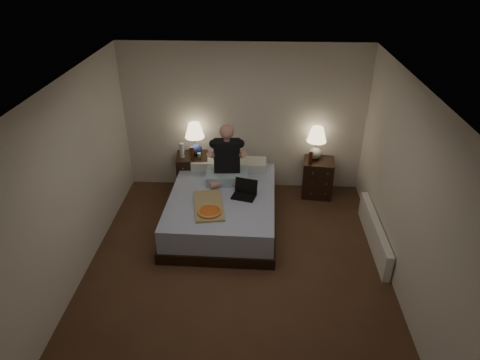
{
  "coord_description": "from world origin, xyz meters",
  "views": [
    {
      "loc": [
        0.25,
        -4.4,
        3.85
      ],
      "look_at": [
        0.0,
        0.9,
        0.85
      ],
      "focal_mm": 32.0,
      "sensor_mm": 36.0,
      "label": 1
    }
  ],
  "objects_px": {
    "laptop": "(244,190)",
    "beer_bottle_right": "(310,158)",
    "nightstand_left": "(193,173)",
    "beer_bottle_left": "(192,153)",
    "bed": "(223,208)",
    "lamp_right": "(316,143)",
    "pizza_box": "(209,212)",
    "person": "(227,154)",
    "radiator": "(374,233)",
    "water_bottle": "(182,150)",
    "soda_can": "(199,156)",
    "nightstand_right": "(318,178)",
    "lamp_left": "(195,139)"
  },
  "relations": [
    {
      "from": "beer_bottle_right",
      "to": "water_bottle",
      "type": "bearing_deg",
      "value": 177.66
    },
    {
      "from": "bed",
      "to": "beer_bottle_left",
      "type": "relative_size",
      "value": 9.03
    },
    {
      "from": "bed",
      "to": "laptop",
      "type": "bearing_deg",
      "value": -13.66
    },
    {
      "from": "nightstand_right",
      "to": "beer_bottle_right",
      "type": "xyz_separation_m",
      "value": [
        -0.17,
        -0.13,
        0.44
      ]
    },
    {
      "from": "bed",
      "to": "beer_bottle_right",
      "type": "distance_m",
      "value": 1.66
    },
    {
      "from": "nightstand_right",
      "to": "lamp_left",
      "type": "distance_m",
      "value": 2.17
    },
    {
      "from": "beer_bottle_right",
      "to": "laptop",
      "type": "distance_m",
      "value": 1.37
    },
    {
      "from": "nightstand_right",
      "to": "lamp_right",
      "type": "bearing_deg",
      "value": 139.48
    },
    {
      "from": "soda_can",
      "to": "radiator",
      "type": "bearing_deg",
      "value": -25.92
    },
    {
      "from": "bed",
      "to": "lamp_left",
      "type": "distance_m",
      "value": 1.32
    },
    {
      "from": "lamp_left",
      "to": "nightstand_right",
      "type": "bearing_deg",
      "value": -2.04
    },
    {
      "from": "bed",
      "to": "lamp_right",
      "type": "relative_size",
      "value": 3.71
    },
    {
      "from": "lamp_right",
      "to": "pizza_box",
      "type": "relative_size",
      "value": 0.74
    },
    {
      "from": "nightstand_left",
      "to": "pizza_box",
      "type": "distance_m",
      "value": 1.59
    },
    {
      "from": "radiator",
      "to": "nightstand_left",
      "type": "bearing_deg",
      "value": 153.46
    },
    {
      "from": "lamp_right",
      "to": "radiator",
      "type": "xyz_separation_m",
      "value": [
        0.73,
        -1.44,
        -0.72
      ]
    },
    {
      "from": "nightstand_left",
      "to": "beer_bottle_left",
      "type": "relative_size",
      "value": 2.94
    },
    {
      "from": "radiator",
      "to": "bed",
      "type": "bearing_deg",
      "value": 168.43
    },
    {
      "from": "nightstand_left",
      "to": "beer_bottle_left",
      "type": "distance_m",
      "value": 0.48
    },
    {
      "from": "bed",
      "to": "soda_can",
      "type": "bearing_deg",
      "value": 119.58
    },
    {
      "from": "lamp_right",
      "to": "pizza_box",
      "type": "bearing_deg",
      "value": -135.82
    },
    {
      "from": "pizza_box",
      "to": "lamp_left",
      "type": "bearing_deg",
      "value": 94.72
    },
    {
      "from": "bed",
      "to": "beer_bottle_right",
      "type": "relative_size",
      "value": 9.03
    },
    {
      "from": "lamp_left",
      "to": "soda_can",
      "type": "distance_m",
      "value": 0.29
    },
    {
      "from": "bed",
      "to": "radiator",
      "type": "relative_size",
      "value": 1.3
    },
    {
      "from": "bed",
      "to": "nightstand_left",
      "type": "bearing_deg",
      "value": 123.24
    },
    {
      "from": "nightstand_right",
      "to": "lamp_right",
      "type": "height_order",
      "value": "lamp_right"
    },
    {
      "from": "water_bottle",
      "to": "person",
      "type": "height_order",
      "value": "person"
    },
    {
      "from": "nightstand_left",
      "to": "soda_can",
      "type": "xyz_separation_m",
      "value": [
        0.14,
        -0.1,
        0.39
      ]
    },
    {
      "from": "water_bottle",
      "to": "beer_bottle_right",
      "type": "xyz_separation_m",
      "value": [
        2.11,
        -0.09,
        -0.04
      ]
    },
    {
      "from": "lamp_left",
      "to": "beer_bottle_left",
      "type": "bearing_deg",
      "value": -98.19
    },
    {
      "from": "bed",
      "to": "person",
      "type": "xyz_separation_m",
      "value": [
        0.05,
        0.39,
        0.72
      ]
    },
    {
      "from": "nightstand_left",
      "to": "radiator",
      "type": "xyz_separation_m",
      "value": [
        2.79,
        -1.39,
        -0.14
      ]
    },
    {
      "from": "nightstand_right",
      "to": "laptop",
      "type": "distance_m",
      "value": 1.61
    },
    {
      "from": "nightstand_right",
      "to": "beer_bottle_right",
      "type": "height_order",
      "value": "beer_bottle_right"
    },
    {
      "from": "soda_can",
      "to": "beer_bottle_right",
      "type": "height_order",
      "value": "beer_bottle_right"
    },
    {
      "from": "lamp_left",
      "to": "person",
      "type": "xyz_separation_m",
      "value": [
        0.58,
        -0.6,
        0.03
      ]
    },
    {
      "from": "person",
      "to": "laptop",
      "type": "relative_size",
      "value": 2.74
    },
    {
      "from": "nightstand_left",
      "to": "nightstand_right",
      "type": "xyz_separation_m",
      "value": [
        2.13,
        -0.03,
        -0.02
      ]
    },
    {
      "from": "bed",
      "to": "water_bottle",
      "type": "height_order",
      "value": "water_bottle"
    },
    {
      "from": "bed",
      "to": "lamp_right",
      "type": "bearing_deg",
      "value": 35.26
    },
    {
      "from": "bed",
      "to": "person",
      "type": "bearing_deg",
      "value": 84.53
    },
    {
      "from": "bed",
      "to": "person",
      "type": "relative_size",
      "value": 2.23
    },
    {
      "from": "water_bottle",
      "to": "laptop",
      "type": "distance_m",
      "value": 1.44
    },
    {
      "from": "lamp_left",
      "to": "beer_bottle_right",
      "type": "relative_size",
      "value": 2.43
    },
    {
      "from": "water_bottle",
      "to": "laptop",
      "type": "xyz_separation_m",
      "value": [
        1.06,
        -0.96,
        -0.16
      ]
    },
    {
      "from": "pizza_box",
      "to": "laptop",
      "type": "bearing_deg",
      "value": 36.83
    },
    {
      "from": "water_bottle",
      "to": "soda_can",
      "type": "xyz_separation_m",
      "value": [
        0.29,
        -0.04,
        -0.07
      ]
    },
    {
      "from": "laptop",
      "to": "beer_bottle_right",
      "type": "bearing_deg",
      "value": 55.11
    },
    {
      "from": "laptop",
      "to": "person",
      "type": "bearing_deg",
      "value": 135.44
    }
  ]
}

